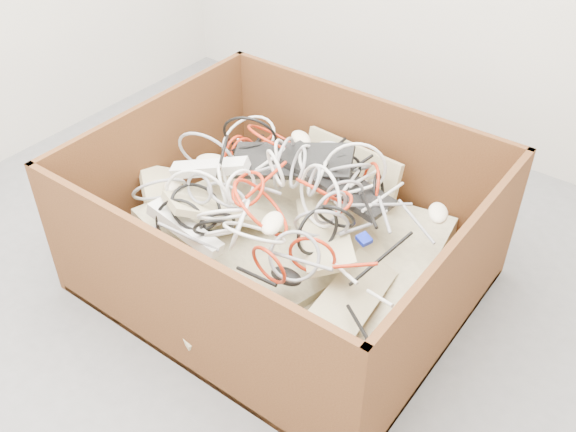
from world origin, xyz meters
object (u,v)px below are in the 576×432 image
Objects in this scene: cardboard_box at (281,250)px; vga_plug at (364,239)px; power_strip_left at (209,168)px; power_strip_right at (185,228)px.

cardboard_box is 29.19× the size of vga_plug.
cardboard_box is 0.40m from vga_plug.
cardboard_box reaches higher than vga_plug.
power_strip_right is at bearing -85.25° from power_strip_left.
vga_plug is (0.54, 0.30, 0.02)m from power_strip_right.
power_strip_right reaches higher than vga_plug.
power_strip_right is 0.62m from vga_plug.
cardboard_box is 0.39m from power_strip_right.
power_strip_left is 1.00× the size of power_strip_right.
cardboard_box reaches higher than power_strip_left.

